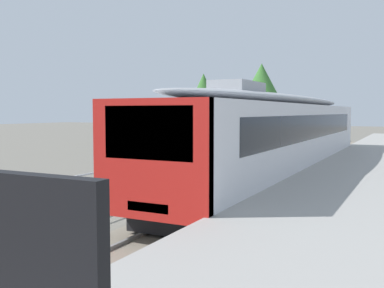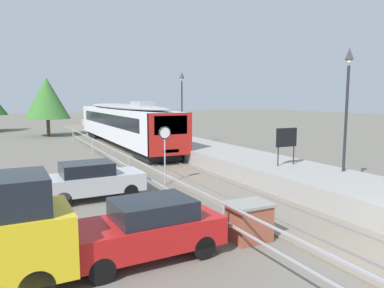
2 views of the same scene
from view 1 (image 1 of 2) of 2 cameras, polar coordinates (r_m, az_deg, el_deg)
ground_plane at (r=17.50m, az=-0.48°, el=-5.55°), size 160.00×160.00×0.00m
track_rails at (r=16.35m, az=8.95°, el=-6.17°), size 3.20×60.00×0.14m
commuter_train at (r=18.53m, az=11.45°, el=1.60°), size 2.82×20.53×3.74m
station_platform at (r=15.61m, az=20.45°, el=-5.33°), size 3.90×60.00×0.90m
tree_behind_carpark at (r=41.37m, az=1.49°, el=5.80°), size 4.38×4.38×6.49m
tree_behind_station_far at (r=42.34m, az=4.60°, el=5.45°), size 5.08×5.08×5.78m
tree_distant_left at (r=31.55m, az=8.92°, el=6.21°), size 4.71×4.71×6.33m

